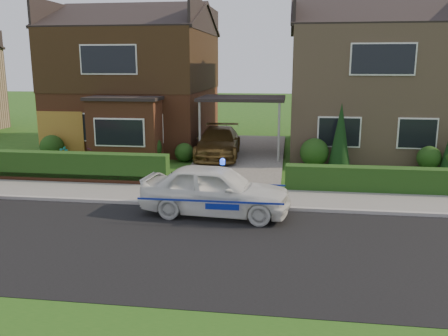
# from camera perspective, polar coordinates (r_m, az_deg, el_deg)

# --- Properties ---
(ground) EXTENTS (120.00, 120.00, 0.00)m
(ground) POSITION_cam_1_polar(r_m,az_deg,el_deg) (11.39, -3.59, -9.31)
(ground) COLOR #215115
(ground) RESTS_ON ground
(road) EXTENTS (60.00, 6.00, 0.02)m
(road) POSITION_cam_1_polar(r_m,az_deg,el_deg) (11.39, -3.59, -9.31)
(road) COLOR black
(road) RESTS_ON ground
(kerb) EXTENTS (60.00, 0.16, 0.12)m
(kerb) POSITION_cam_1_polar(r_m,az_deg,el_deg) (14.20, -1.13, -4.58)
(kerb) COLOR #9E9993
(kerb) RESTS_ON ground
(sidewalk) EXTENTS (60.00, 2.00, 0.10)m
(sidewalk) POSITION_cam_1_polar(r_m,az_deg,el_deg) (15.20, -0.50, -3.47)
(sidewalk) COLOR slate
(sidewalk) RESTS_ON ground
(driveway) EXTENTS (3.80, 12.00, 0.12)m
(driveway) POSITION_cam_1_polar(r_m,az_deg,el_deg) (21.87, 2.17, 1.46)
(driveway) COLOR #666059
(driveway) RESTS_ON ground
(house_left) EXTENTS (7.50, 9.53, 7.25)m
(house_left) POSITION_cam_1_polar(r_m,az_deg,el_deg) (25.53, -10.35, 11.32)
(house_left) COLOR brown
(house_left) RESTS_ON ground
(house_right) EXTENTS (7.50, 8.06, 7.25)m
(house_right) POSITION_cam_1_polar(r_m,az_deg,el_deg) (24.63, 16.77, 10.62)
(house_right) COLOR #997B5E
(house_right) RESTS_ON ground
(carport_link) EXTENTS (3.80, 3.00, 2.77)m
(carport_link) POSITION_cam_1_polar(r_m,az_deg,el_deg) (21.48, 2.21, 8.25)
(carport_link) COLOR black
(carport_link) RESTS_ON ground
(garage_door) EXTENTS (2.20, 0.10, 2.10)m
(garage_door) POSITION_cam_1_polar(r_m,az_deg,el_deg) (23.05, -19.00, 3.85)
(garage_door) COLOR #996421
(garage_door) RESTS_ON ground
(dwarf_wall) EXTENTS (7.70, 0.25, 0.36)m
(dwarf_wall) POSITION_cam_1_polar(r_m,az_deg,el_deg) (18.02, -18.47, -1.16)
(dwarf_wall) COLOR brown
(dwarf_wall) RESTS_ON ground
(hedge_left) EXTENTS (7.50, 0.55, 0.90)m
(hedge_left) POSITION_cam_1_polar(r_m,az_deg,el_deg) (18.20, -18.23, -1.60)
(hedge_left) COLOR #153912
(hedge_left) RESTS_ON ground
(hedge_right) EXTENTS (7.50, 0.55, 0.80)m
(hedge_right) POSITION_cam_1_polar(r_m,az_deg,el_deg) (16.66, 20.34, -3.02)
(hedge_right) COLOR #153912
(hedge_right) RESTS_ON ground
(shrub_left_far) EXTENTS (1.08, 1.08, 1.08)m
(shrub_left_far) POSITION_cam_1_polar(r_m,az_deg,el_deg) (22.84, -19.99, 2.41)
(shrub_left_far) COLOR #153912
(shrub_left_far) RESTS_ON ground
(shrub_left_mid) EXTENTS (1.32, 1.32, 1.32)m
(shrub_left_mid) POSITION_cam_1_polar(r_m,az_deg,el_deg) (20.91, -9.29, 2.47)
(shrub_left_mid) COLOR #153912
(shrub_left_mid) RESTS_ON ground
(shrub_left_near) EXTENTS (0.84, 0.84, 0.84)m
(shrub_left_near) POSITION_cam_1_polar(r_m,az_deg,el_deg) (20.82, -4.81, 1.88)
(shrub_left_near) COLOR #153912
(shrub_left_near) RESTS_ON ground
(shrub_right_near) EXTENTS (1.20, 1.20, 1.20)m
(shrub_right_near) POSITION_cam_1_polar(r_m,az_deg,el_deg) (20.11, 10.82, 1.85)
(shrub_right_near) COLOR #153912
(shrub_right_near) RESTS_ON ground
(shrub_right_mid) EXTENTS (0.96, 0.96, 0.96)m
(shrub_right_mid) POSITION_cam_1_polar(r_m,az_deg,el_deg) (20.98, 23.44, 1.13)
(shrub_right_mid) COLOR #153912
(shrub_right_mid) RESTS_ON ground
(conifer_a) EXTENTS (0.90, 0.90, 2.60)m
(conifer_a) POSITION_cam_1_polar(r_m,az_deg,el_deg) (19.88, 13.81, 3.63)
(conifer_a) COLOR black
(conifer_a) RESTS_ON ground
(police_car) EXTENTS (3.89, 4.36, 1.61)m
(police_car) POSITION_cam_1_polar(r_m,az_deg,el_deg) (13.38, -1.01, -2.70)
(police_car) COLOR silver
(police_car) RESTS_ON ground
(driveway_car) EXTENTS (2.10, 4.63, 1.31)m
(driveway_car) POSITION_cam_1_polar(r_m,az_deg,el_deg) (21.24, -0.68, 3.11)
(driveway_car) COLOR brown
(driveway_car) RESTS_ON driveway
(potted_plant_a) EXTENTS (0.45, 0.33, 0.79)m
(potted_plant_a) POSITION_cam_1_polar(r_m,az_deg,el_deg) (21.12, -18.73, 1.34)
(potted_plant_a) COLOR gray
(potted_plant_a) RESTS_ON ground
(potted_plant_b) EXTENTS (0.49, 0.47, 0.69)m
(potted_plant_b) POSITION_cam_1_polar(r_m,az_deg,el_deg) (19.98, -19.13, 0.56)
(potted_plant_b) COLOR gray
(potted_plant_b) RESTS_ON ground
(potted_plant_c) EXTENTS (0.45, 0.45, 0.77)m
(potted_plant_c) POSITION_cam_1_polar(r_m,az_deg,el_deg) (21.23, -15.71, 1.57)
(potted_plant_c) COLOR gray
(potted_plant_c) RESTS_ON ground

